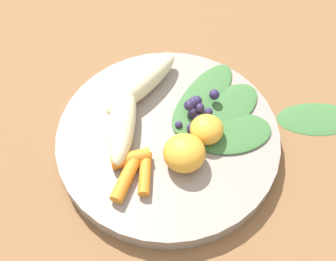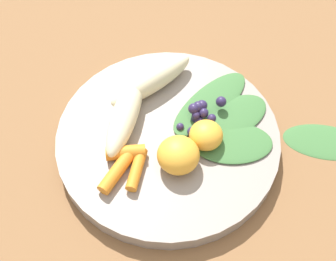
{
  "view_description": "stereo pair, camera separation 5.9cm",
  "coord_description": "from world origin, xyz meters",
  "px_view_note": "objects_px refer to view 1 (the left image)",
  "views": [
    {
      "loc": [
        -0.32,
        -0.06,
        0.52
      ],
      "look_at": [
        0.0,
        0.0,
        0.03
      ],
      "focal_mm": 49.76,
      "sensor_mm": 36.0,
      "label": 1
    },
    {
      "loc": [
        -0.31,
        -0.12,
        0.52
      ],
      "look_at": [
        0.0,
        0.0,
        0.03
      ],
      "focal_mm": 49.76,
      "sensor_mm": 36.0,
      "label": 2
    }
  ],
  "objects_px": {
    "kale_leaf_stray": "(317,118)",
    "banana_peeled_right": "(141,83)",
    "banana_peeled_left": "(122,122)",
    "bowl": "(168,140)",
    "orange_segment_near": "(207,129)"
  },
  "relations": [
    {
      "from": "kale_leaf_stray",
      "to": "banana_peeled_right",
      "type": "bearing_deg",
      "value": 171.9
    },
    {
      "from": "banana_peeled_left",
      "to": "banana_peeled_right",
      "type": "relative_size",
      "value": 1.0
    },
    {
      "from": "bowl",
      "to": "orange_segment_near",
      "type": "xyz_separation_m",
      "value": [
        0.01,
        -0.05,
        0.03
      ]
    },
    {
      "from": "banana_peeled_left",
      "to": "kale_leaf_stray",
      "type": "distance_m",
      "value": 0.27
    },
    {
      "from": "banana_peeled_right",
      "to": "orange_segment_near",
      "type": "distance_m",
      "value": 0.11
    },
    {
      "from": "banana_peeled_right",
      "to": "kale_leaf_stray",
      "type": "distance_m",
      "value": 0.25
    },
    {
      "from": "orange_segment_near",
      "to": "kale_leaf_stray",
      "type": "height_order",
      "value": "orange_segment_near"
    },
    {
      "from": "bowl",
      "to": "banana_peeled_left",
      "type": "height_order",
      "value": "banana_peeled_left"
    },
    {
      "from": "banana_peeled_left",
      "to": "kale_leaf_stray",
      "type": "xyz_separation_m",
      "value": [
        0.08,
        -0.25,
        -0.04
      ]
    },
    {
      "from": "orange_segment_near",
      "to": "kale_leaf_stray",
      "type": "distance_m",
      "value": 0.17
    },
    {
      "from": "bowl",
      "to": "kale_leaf_stray",
      "type": "xyz_separation_m",
      "value": [
        0.08,
        -0.19,
        -0.01
      ]
    },
    {
      "from": "banana_peeled_right",
      "to": "kale_leaf_stray",
      "type": "bearing_deg",
      "value": 123.49
    },
    {
      "from": "bowl",
      "to": "banana_peeled_right",
      "type": "distance_m",
      "value": 0.09
    },
    {
      "from": "banana_peeled_left",
      "to": "banana_peeled_right",
      "type": "xyz_separation_m",
      "value": [
        0.07,
        -0.01,
        0.0
      ]
    },
    {
      "from": "banana_peeled_right",
      "to": "orange_segment_near",
      "type": "relative_size",
      "value": 3.11
    }
  ]
}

